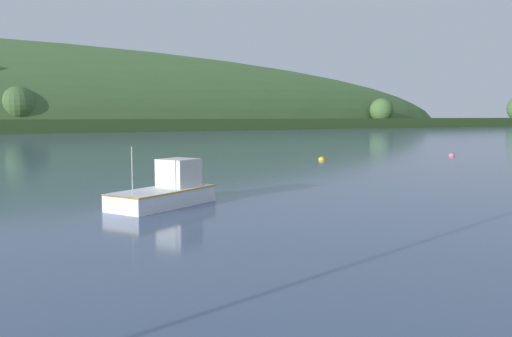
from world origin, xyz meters
TOP-DOWN VIEW (x-y plane):
  - fishing_boat_moored at (-9.01, 41.36)m, footprint 7.08×5.22m
  - mooring_buoy_foreground at (16.97, 61.49)m, footprint 0.75×0.75m
  - mooring_buoy_off_fishing_boat at (34.49, 58.14)m, footprint 0.74×0.74m

SIDE VIEW (x-z plane):
  - mooring_buoy_foreground at x=16.97m, z-range -0.42..0.42m
  - mooring_buoy_off_fishing_boat at x=34.49m, z-range -0.41..0.41m
  - fishing_boat_moored at x=-9.01m, z-range -1.54..2.67m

